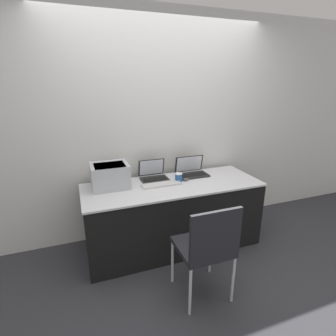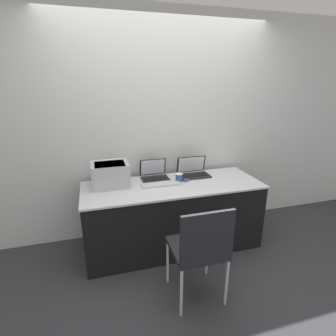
# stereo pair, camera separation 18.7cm
# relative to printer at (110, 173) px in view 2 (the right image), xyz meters

# --- Properties ---
(ground_plane) EXTENTS (14.00, 14.00, 0.00)m
(ground_plane) POSITION_rel_printer_xyz_m (0.65, -0.50, -0.89)
(ground_plane) COLOR #333338
(wall_back) EXTENTS (8.00, 0.05, 2.60)m
(wall_back) POSITION_rel_printer_xyz_m (0.65, 0.30, 0.41)
(wall_back) COLOR silver
(wall_back) RESTS_ON ground_plane
(table) EXTENTS (1.94, 0.72, 0.76)m
(table) POSITION_rel_printer_xyz_m (0.65, -0.16, -0.51)
(table) COLOR black
(table) RESTS_ON ground_plane
(printer) EXTENTS (0.39, 0.33, 0.25)m
(printer) POSITION_rel_printer_xyz_m (0.00, 0.00, 0.00)
(printer) COLOR #B2B7BC
(printer) RESTS_ON table
(laptop_left) EXTENTS (0.31, 0.25, 0.21)m
(laptop_left) POSITION_rel_printer_xyz_m (0.50, 0.08, -0.09)
(laptop_left) COLOR black
(laptop_left) RESTS_ON table
(laptop_right) EXTENTS (0.36, 0.25, 0.22)m
(laptop_right) POSITION_rel_printer_xyz_m (0.97, 0.05, -0.09)
(laptop_right) COLOR black
(laptop_right) RESTS_ON table
(external_keyboard) EXTENTS (0.43, 0.13, 0.02)m
(external_keyboard) POSITION_rel_printer_xyz_m (0.52, -0.15, -0.13)
(external_keyboard) COLOR silver
(external_keyboard) RESTS_ON table
(coffee_cup) EXTENTS (0.08, 0.08, 0.10)m
(coffee_cup) POSITION_rel_printer_xyz_m (0.74, -0.10, -0.09)
(coffee_cup) COLOR #285699
(coffee_cup) RESTS_ON table
(mouse) EXTENTS (0.07, 0.04, 0.03)m
(mouse) POSITION_rel_printer_xyz_m (0.83, -0.12, -0.12)
(mouse) COLOR #4C4C51
(mouse) RESTS_ON table
(chair) EXTENTS (0.44, 0.43, 0.91)m
(chair) POSITION_rel_printer_xyz_m (0.63, -1.01, -0.35)
(chair) COLOR black
(chair) RESTS_ON ground_plane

